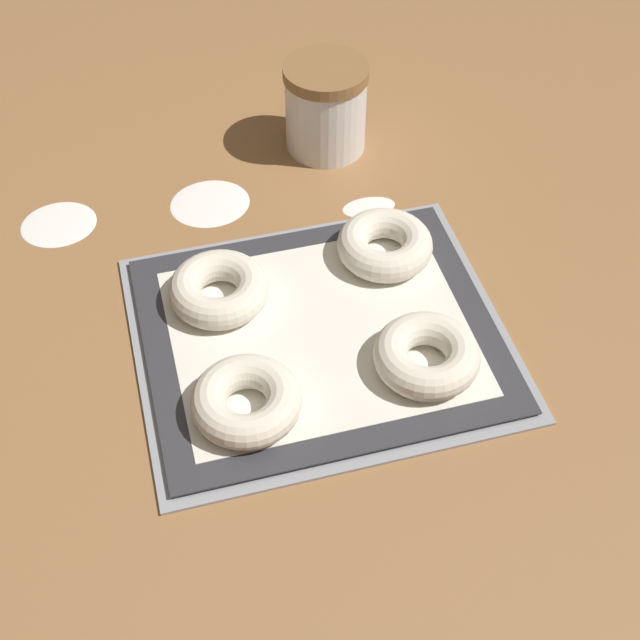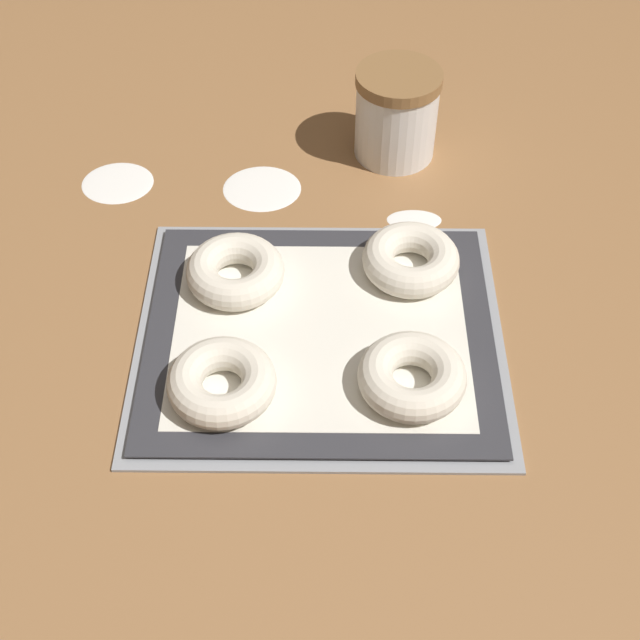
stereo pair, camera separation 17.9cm
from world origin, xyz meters
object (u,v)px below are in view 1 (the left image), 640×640
at_px(bagel_back_left, 219,289).
at_px(flour_canister, 326,107).
at_px(bagel_front_right, 427,355).
at_px(bagel_back_right, 385,245).
at_px(baking_tray, 320,335).
at_px(bagel_front_left, 246,401).

height_order(bagel_back_left, flour_canister, flour_canister).
bearing_deg(bagel_back_left, bagel_front_right, -38.09).
bearing_deg(bagel_back_left, bagel_back_right, 5.94).
height_order(baking_tray, bagel_front_left, bagel_front_left).
bearing_deg(baking_tray, bagel_front_right, -38.97).
relative_size(bagel_front_left, bagel_back_right, 1.00).
bearing_deg(bagel_back_left, flour_canister, 53.25).
bearing_deg(bagel_front_right, bagel_front_left, -177.31).
distance_m(bagel_front_left, bagel_front_right, 0.20).
bearing_deg(baking_tray, flour_canister, 73.82).
bearing_deg(bagel_front_left, bagel_back_right, 41.64).
height_order(bagel_front_right, flour_canister, flour_canister).
relative_size(bagel_back_left, flour_canister, 0.92).
bearing_deg(flour_canister, bagel_back_right, -88.29).
xyz_separation_m(bagel_front_right, bagel_back_right, (0.01, 0.18, 0.00)).
height_order(bagel_front_right, bagel_back_left, same).
bearing_deg(bagel_back_right, bagel_back_left, -174.06).
bearing_deg(bagel_front_left, flour_canister, 64.94).
distance_m(baking_tray, bagel_back_left, 0.13).
height_order(bagel_front_right, bagel_back_right, same).
bearing_deg(baking_tray, bagel_back_right, 42.34).
xyz_separation_m(baking_tray, flour_canister, (0.10, 0.34, 0.06)).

